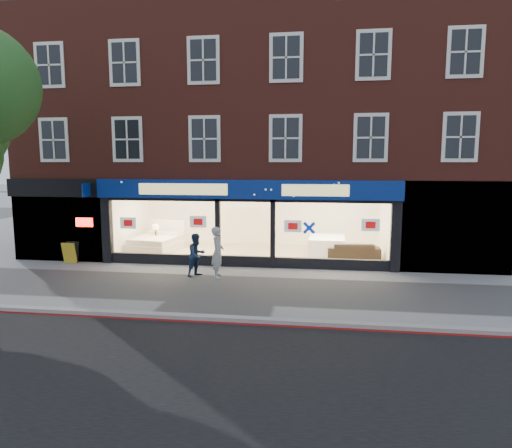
% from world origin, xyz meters
% --- Properties ---
extents(ground, '(120.00, 120.00, 0.00)m').
position_xyz_m(ground, '(0.00, 0.00, 0.00)').
color(ground, gray).
rests_on(ground, ground).
extents(road, '(60.00, 10.00, 0.01)m').
position_xyz_m(road, '(0.00, -8.00, 0.00)').
color(road, black).
rests_on(road, ground).
extents(kerb_line, '(60.00, 0.10, 0.01)m').
position_xyz_m(kerb_line, '(0.00, -3.10, 0.01)').
color(kerb_line, '#8C0A07').
rests_on(kerb_line, ground).
extents(kerb_stone, '(60.00, 0.25, 0.12)m').
position_xyz_m(kerb_stone, '(0.00, -2.90, 0.06)').
color(kerb_stone, gray).
rests_on(kerb_stone, ground).
extents(showroom_floor, '(11.00, 4.50, 0.10)m').
position_xyz_m(showroom_floor, '(0.00, 5.25, 0.05)').
color(showroom_floor, tan).
rests_on(showroom_floor, ground).
extents(building, '(19.00, 8.26, 10.30)m').
position_xyz_m(building, '(-0.02, 6.93, 6.67)').
color(building, maroon).
rests_on(building, ground).
extents(display_bed, '(2.07, 2.40, 1.23)m').
position_xyz_m(display_bed, '(-4.28, 5.19, 0.44)').
color(display_bed, silver).
rests_on(display_bed, showroom_floor).
extents(bedside_table, '(0.48, 0.48, 0.55)m').
position_xyz_m(bedside_table, '(-4.40, 5.42, 0.38)').
color(bedside_table, brown).
rests_on(bedside_table, showroom_floor).
extents(mattress_stack, '(1.54, 1.90, 0.72)m').
position_xyz_m(mattress_stack, '(3.10, 5.46, 0.46)').
color(mattress_stack, white).
rests_on(mattress_stack, showroom_floor).
extents(sofa, '(2.13, 0.90, 0.61)m').
position_xyz_m(sofa, '(4.16, 4.85, 0.41)').
color(sofa, black).
rests_on(sofa, showroom_floor).
extents(a_board, '(0.55, 0.36, 0.85)m').
position_xyz_m(a_board, '(-6.90, 2.70, 0.42)').
color(a_board, gold).
rests_on(a_board, ground).
extents(pedestrian_grey, '(0.49, 0.69, 1.76)m').
position_xyz_m(pedestrian_grey, '(-0.68, 1.33, 0.88)').
color(pedestrian_grey, '#A6A8AE').
rests_on(pedestrian_grey, ground).
extents(pedestrian_blue, '(0.88, 0.92, 1.51)m').
position_xyz_m(pedestrian_blue, '(-1.43, 1.40, 0.75)').
color(pedestrian_blue, '#1A2D4B').
rests_on(pedestrian_blue, ground).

